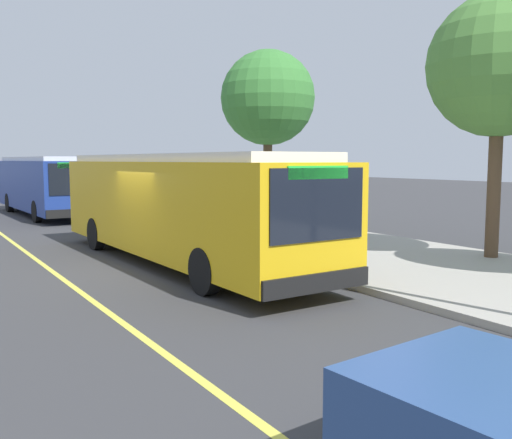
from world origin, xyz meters
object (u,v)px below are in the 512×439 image
object	(u,v)px
waiting_bench	(285,224)
route_sign_post	(282,190)
pedestrian_commuter	(283,216)
transit_bus_second	(45,184)
transit_bus_main	(179,204)

from	to	relation	value
waiting_bench	route_sign_post	world-z (taller)	route_sign_post
route_sign_post	pedestrian_commuter	world-z (taller)	route_sign_post
transit_bus_second	pedestrian_commuter	xyz separation A→B (m)	(15.76, 3.63, -0.50)
pedestrian_commuter	waiting_bench	bearing A→B (deg)	143.49
transit_bus_second	waiting_bench	distance (m)	14.94
waiting_bench	transit_bus_main	bearing A→B (deg)	-70.04
transit_bus_main	transit_bus_second	xyz separation A→B (m)	(-15.79, -0.18, -0.00)
waiting_bench	pedestrian_commuter	world-z (taller)	pedestrian_commuter
waiting_bench	route_sign_post	distance (m)	3.52
pedestrian_commuter	transit_bus_second	bearing A→B (deg)	-167.03
transit_bus_main	route_sign_post	size ratio (longest dim) A/B	4.22
transit_bus_second	route_sign_post	bearing A→B (deg)	9.93
transit_bus_main	pedestrian_commuter	bearing A→B (deg)	90.48
transit_bus_main	transit_bus_second	bearing A→B (deg)	-179.35
transit_bus_second	waiting_bench	xyz separation A→B (m)	(14.09, 4.87, -0.98)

